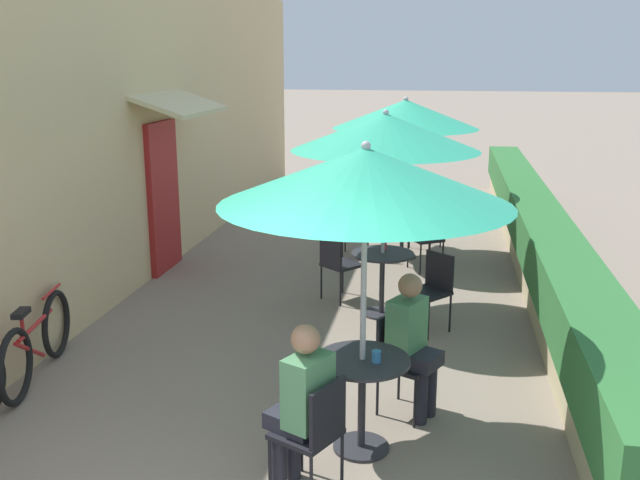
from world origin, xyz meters
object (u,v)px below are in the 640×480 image
at_px(cafe_chair_near_left, 315,428).
at_px(seated_patron_near_left, 302,401).
at_px(patio_umbrella_mid, 385,132).
at_px(cafe_chair_mid_left, 337,261).
at_px(cafe_chair_far_left, 422,215).
at_px(bicycle_second, 37,342).
at_px(patio_table_far, 402,223).
at_px(cafe_chair_near_right, 400,355).
at_px(coffee_cup_near, 376,356).
at_px(patio_table_near, 362,386).
at_px(cafe_chair_mid_right, 433,286).
at_px(cafe_chair_far_right, 355,223).
at_px(coffee_cup_mid, 384,245).
at_px(coffee_cup_far, 407,207).
at_px(patio_table_mid, 382,271).
at_px(seated_patron_near_right, 412,339).
at_px(patio_umbrella_near, 365,177).
at_px(cafe_chair_far_back, 431,234).
at_px(patio_umbrella_far, 406,114).

distance_m(cafe_chair_near_left, seated_patron_near_left, 0.20).
bearing_deg(patio_umbrella_mid, cafe_chair_mid_left, 146.43).
distance_m(cafe_chair_mid_left, cafe_chair_far_left, 2.94).
bearing_deg(bicycle_second, patio_table_far, 46.46).
bearing_deg(cafe_chair_near_right, coffee_cup_near, 15.47).
xyz_separation_m(cafe_chair_mid_left, bicycle_second, (-2.46, -2.67, -0.16)).
bearing_deg(patio_table_near, cafe_chair_far_left, 87.83).
bearing_deg(coffee_cup_near, cafe_chair_mid_right, 82.03).
relative_size(cafe_chair_far_right, bicycle_second, 0.51).
relative_size(cafe_chair_mid_left, coffee_cup_mid, 9.67).
bearing_deg(patio_table_near, patio_table_far, 90.33).
height_order(coffee_cup_near, coffee_cup_far, same).
bearing_deg(patio_table_mid, cafe_chair_mid_right, -33.57).
xyz_separation_m(seated_patron_near_right, cafe_chair_far_left, (-0.11, 5.56, -0.17)).
bearing_deg(cafe_chair_mid_left, cafe_chair_near_left, -43.81).
distance_m(cafe_chair_mid_right, bicycle_second, 4.10).
height_order(patio_table_near, patio_umbrella_near, patio_umbrella_near).
height_order(coffee_cup_near, cafe_chair_far_back, cafe_chair_far_back).
bearing_deg(cafe_chair_mid_right, patio_umbrella_near, 119.35).
distance_m(seated_patron_near_left, cafe_chair_far_back, 5.63).
bearing_deg(patio_table_mid, patio_table_near, -87.87).
bearing_deg(patio_umbrella_near, patio_table_near, 180.00).
xyz_separation_m(patio_umbrella_mid, cafe_chair_mid_right, (0.59, -0.39, -1.63)).
bearing_deg(bicycle_second, patio_umbrella_mid, 26.29).
distance_m(seated_patron_near_left, coffee_cup_mid, 3.78).
height_order(cafe_chair_near_left, seated_patron_near_right, seated_patron_near_right).
height_order(patio_table_near, cafe_chair_mid_left, cafe_chair_mid_left).
bearing_deg(cafe_chair_far_right, coffee_cup_far, -2.25).
xyz_separation_m(coffee_cup_mid, cafe_chair_far_right, (-0.62, 2.26, -0.28)).
bearing_deg(cafe_chair_near_left, cafe_chair_far_back, 19.87).
distance_m(cafe_chair_near_right, cafe_chair_mid_left, 2.88).
bearing_deg(patio_umbrella_far, cafe_chair_far_right, -172.01).
distance_m(cafe_chair_near_left, patio_umbrella_far, 6.40).
xyz_separation_m(cafe_chair_mid_left, cafe_chair_far_back, (1.11, 1.57, 0.00)).
height_order(cafe_chair_far_back, coffee_cup_far, cafe_chair_far_back).
xyz_separation_m(patio_table_near, coffee_cup_mid, (-0.11, 3.16, 0.27)).
distance_m(patio_umbrella_near, coffee_cup_far, 5.58).
bearing_deg(patio_table_mid, patio_table_far, 88.19).
bearing_deg(seated_patron_near_left, cafe_chair_far_back, 18.80).
height_order(patio_table_near, seated_patron_near_right, seated_patron_near_right).
relative_size(seated_patron_near_left, patio_table_mid, 1.65).
xyz_separation_m(cafe_chair_mid_right, coffee_cup_mid, (-0.59, 0.56, 0.28)).
height_order(seated_patron_near_left, cafe_chair_far_right, seated_patron_near_left).
xyz_separation_m(coffee_cup_far, bicycle_second, (-3.19, -4.69, -0.44)).
height_order(patio_umbrella_mid, cafe_chair_mid_left, patio_umbrella_mid).
bearing_deg(cafe_chair_far_right, cafe_chair_mid_right, -68.50).
distance_m(patio_table_far, cafe_chair_far_back, 0.71).
bearing_deg(patio_table_near, cafe_chair_near_left, -110.26).
distance_m(coffee_cup_mid, patio_umbrella_far, 2.72).
bearing_deg(coffee_cup_mid, patio_umbrella_mid, -89.68).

